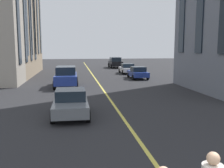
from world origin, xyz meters
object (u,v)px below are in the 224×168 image
Objects in this scene: car_grey_near at (71,103)px; car_black_trailing at (115,62)px; car_blue_oncoming at (138,73)px; car_white_parked_b at (127,69)px; car_blue_mid at (66,76)px.

car_grey_near is 32.71m from car_black_trailing.
car_black_trailing is at bearing -13.34° from car_grey_near.
car_grey_near is at bearing 166.66° from car_black_trailing.
car_blue_oncoming is 1.00× the size of car_grey_near.
car_black_trailing is (31.83, -7.55, 0.27)m from car_grey_near.
car_blue_mid is at bearing 143.93° from car_white_parked_b.
car_black_trailing is at bearing -20.59° from car_blue_mid.
car_grey_near is at bearing -177.10° from car_blue_mid.
car_blue_mid reaches higher than car_grey_near.
car_blue_oncoming is at bearing 180.00° from car_white_parked_b.
car_blue_oncoming is 0.83× the size of car_blue_mid.
car_black_trailing reaches higher than car_grey_near.
car_black_trailing reaches higher than car_white_parked_b.
car_blue_mid is 13.71m from car_white_parked_b.
car_blue_mid is 1.00× the size of car_black_trailing.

